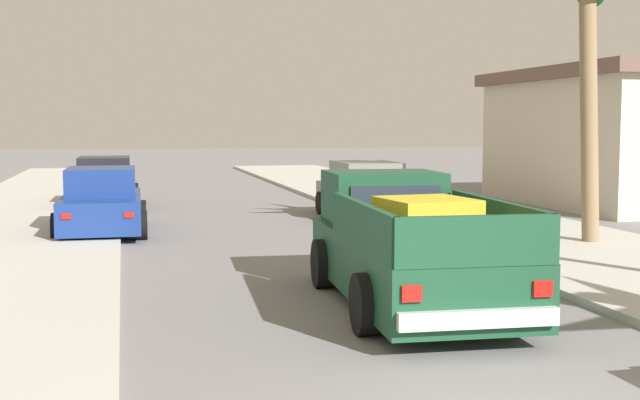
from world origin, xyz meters
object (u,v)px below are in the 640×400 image
Objects in this scene: car_right_near at (365,192)px; car_left_mid at (105,184)px; pickup_truck at (407,248)px; car_left_near at (102,203)px.

car_left_mid is at bearing 145.05° from car_right_near.
pickup_truck is 1.24× the size of car_left_near.
car_right_near is at bearing 76.56° from pickup_truck.
car_left_near is 6.98m from car_right_near.
car_right_near is (2.45, 10.25, -0.09)m from pickup_truck.
car_left_near is (-4.38, 8.79, -0.09)m from pickup_truck.
pickup_truck reaches higher than car_right_near.
car_left_mid is at bearing 106.44° from pickup_truck.
car_right_near is 1.00× the size of car_left_mid.
car_left_mid is (-6.89, 4.82, 0.00)m from car_right_near.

